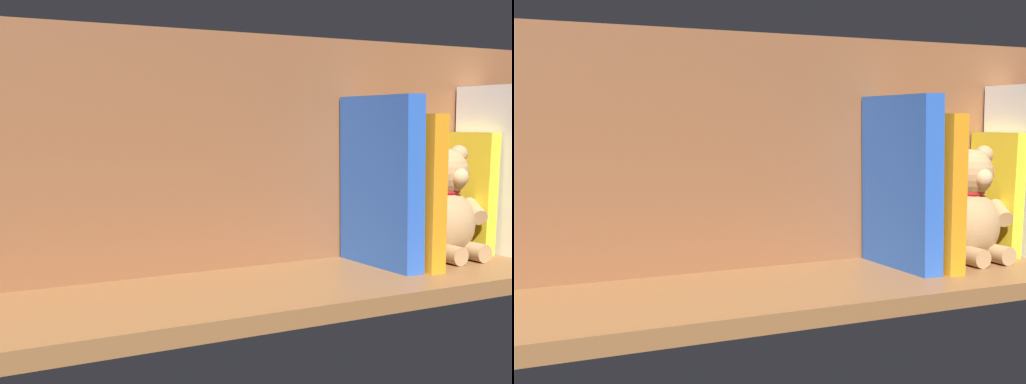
# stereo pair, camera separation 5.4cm
# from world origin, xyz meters

# --- Properties ---
(ground_plane) EXTENTS (1.17, 0.26, 0.02)m
(ground_plane) POSITION_xyz_m (0.00, 0.00, -0.01)
(ground_plane) COLOR brown
(shelf_back_panel) EXTENTS (1.17, 0.02, 0.32)m
(shelf_back_panel) POSITION_xyz_m (0.00, -0.11, 0.16)
(shelf_back_panel) COLOR brown
(shelf_back_panel) RESTS_ON ground_plane
(dictionary_thick_white) EXTENTS (0.06, 0.15, 0.26)m
(dictionary_thick_white) POSITION_xyz_m (-0.45, -0.02, 0.13)
(dictionary_thick_white) COLOR white
(dictionary_thick_white) RESTS_ON ground_plane
(book_2) EXTENTS (0.03, 0.10, 0.19)m
(book_2) POSITION_xyz_m (-0.40, -0.04, 0.09)
(book_2) COLOR yellow
(book_2) RESTS_ON ground_plane
(teddy_bear) EXTENTS (0.14, 0.11, 0.17)m
(teddy_bear) POSITION_xyz_m (-0.33, -0.02, 0.07)
(teddy_bear) COLOR tan
(teddy_bear) RESTS_ON ground_plane
(book_3) EXTENTS (0.02, 0.16, 0.21)m
(book_3) POSITION_xyz_m (-0.24, -0.02, 0.11)
(book_3) COLOR orange
(book_3) RESTS_ON ground_plane
(book_4) EXTENTS (0.03, 0.15, 0.24)m
(book_4) POSITION_xyz_m (-0.21, -0.02, 0.12)
(book_4) COLOR blue
(book_4) RESTS_ON ground_plane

